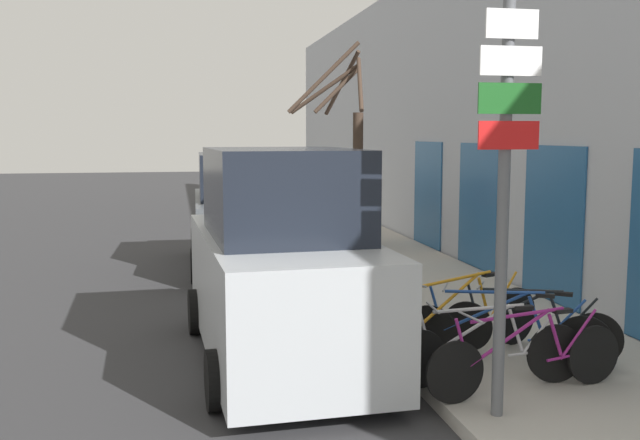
{
  "coord_description": "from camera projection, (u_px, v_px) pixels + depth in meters",
  "views": [
    {
      "loc": [
        -1.47,
        -1.58,
        2.74
      ],
      "look_at": [
        0.28,
        7.1,
        1.67
      ],
      "focal_mm": 40.0,
      "sensor_mm": 36.0,
      "label": 1
    }
  ],
  "objects": [
    {
      "name": "bicycle_4",
      "position": [
        461.0,
        322.0,
        8.27
      ],
      "size": [
        2.38,
        1.0,
        0.98
      ],
      "rotation": [
        0.0,
        0.0,
        1.96
      ],
      "color": "black",
      "rests_on": "sidewalk_curb"
    },
    {
      "name": "pedestrian_far",
      "position": [
        356.0,
        203.0,
        16.98
      ],
      "size": [
        0.43,
        0.37,
        1.65
      ],
      "rotation": [
        0.0,
        0.0,
        -0.14
      ],
      "color": "#333338",
      "rests_on": "sidewalk_curb"
    },
    {
      "name": "parked_car_1",
      "position": [
        242.0,
        216.0,
        14.52
      ],
      "size": [
        2.16,
        4.64,
        2.35
      ],
      "rotation": [
        0.0,
        0.0,
        -0.02
      ],
      "color": "#51565B",
      "rests_on": "ground"
    },
    {
      "name": "sidewalk_curb",
      "position": [
        360.0,
        251.0,
        16.28
      ],
      "size": [
        3.2,
        32.0,
        0.15
      ],
      "color": "#ADA89E",
      "rests_on": "ground"
    },
    {
      "name": "building_facade",
      "position": [
        436.0,
        113.0,
        16.17
      ],
      "size": [
        0.23,
        32.0,
        6.5
      ],
      "color": "#B2B7C1",
      "rests_on": "ground"
    },
    {
      "name": "parked_car_0",
      "position": [
        281.0,
        268.0,
        8.51
      ],
      "size": [
        2.17,
        4.63,
        2.57
      ],
      "rotation": [
        0.0,
        0.0,
        0.04
      ],
      "color": "#B2B7BC",
      "rests_on": "ground"
    },
    {
      "name": "pedestrian_near",
      "position": [
        371.0,
        205.0,
        16.18
      ],
      "size": [
        0.45,
        0.38,
        1.72
      ],
      "rotation": [
        0.0,
        0.0,
        -0.06
      ],
      "color": "#1E2338",
      "rests_on": "sidewalk_curb"
    },
    {
      "name": "bicycle_1",
      "position": [
        488.0,
        351.0,
        7.34
      ],
      "size": [
        2.09,
        0.44,
        0.86
      ],
      "rotation": [
        0.0,
        0.0,
        1.49
      ],
      "color": "black",
      "rests_on": "sidewalk_curb"
    },
    {
      "name": "ground_plane",
      "position": [
        261.0,
        284.0,
        13.06
      ],
      "size": [
        80.0,
        80.0,
        0.0
      ],
      "primitive_type": "plane",
      "color": "#333335"
    },
    {
      "name": "bicycle_2",
      "position": [
        504.0,
        333.0,
        7.94
      ],
      "size": [
        2.06,
        1.11,
        0.88
      ],
      "rotation": [
        0.0,
        0.0,
        1.09
      ],
      "color": "black",
      "rests_on": "sidewalk_curb"
    },
    {
      "name": "signpost",
      "position": [
        504.0,
        186.0,
        6.34
      ],
      "size": [
        0.59,
        0.13,
        3.81
      ],
      "color": "#595B60",
      "rests_on": "sidewalk_curb"
    },
    {
      "name": "bicycle_0",
      "position": [
        527.0,
        357.0,
        7.11
      ],
      "size": [
        2.24,
        0.49,
        0.86
      ],
      "rotation": [
        0.0,
        0.0,
        1.71
      ],
      "color": "black",
      "rests_on": "sidewalk_curb"
    },
    {
      "name": "street_tree",
      "position": [
        352.0,
        175.0,
        11.19
      ],
      "size": [
        1.2,
        1.81,
        4.01
      ],
      "color": "#3D2D23",
      "rests_on": "sidewalk_curb"
    },
    {
      "name": "bicycle_3",
      "position": [
        529.0,
        328.0,
        8.26
      ],
      "size": [
        1.73,
        1.15,
        0.83
      ],
      "rotation": [
        0.0,
        0.0,
        0.99
      ],
      "color": "black",
      "rests_on": "sidewalk_curb"
    }
  ]
}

